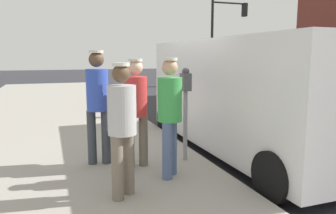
# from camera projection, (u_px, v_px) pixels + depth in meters

# --- Properties ---
(ground_plane) EXTENTS (80.00, 80.00, 0.00)m
(ground_plane) POSITION_uv_depth(u_px,v_px,m) (230.00, 148.00, 6.68)
(ground_plane) COLOR #2D2D33
(sidewalk_slab) EXTENTS (5.00, 32.00, 0.15)m
(sidewalk_slab) POSITION_uv_depth(u_px,v_px,m) (48.00, 162.00, 5.52)
(sidewalk_slab) COLOR #9E998E
(sidewalk_slab) RESTS_ON ground
(parking_meter_near) EXTENTS (0.14, 0.18, 1.52)m
(parking_meter_near) POSITION_uv_depth(u_px,v_px,m) (185.00, 98.00, 5.28)
(parking_meter_near) COLOR gray
(parking_meter_near) RESTS_ON sidewalk_slab
(pedestrian_in_gray) EXTENTS (0.34, 0.34, 1.63)m
(pedestrian_in_gray) POSITION_uv_depth(u_px,v_px,m) (122.00, 122.00, 3.88)
(pedestrian_in_gray) COLOR #726656
(pedestrian_in_gray) RESTS_ON sidewalk_slab
(pedestrian_in_blue) EXTENTS (0.36, 0.34, 1.79)m
(pedestrian_in_blue) POSITION_uv_depth(u_px,v_px,m) (98.00, 100.00, 5.09)
(pedestrian_in_blue) COLOR #383D47
(pedestrian_in_blue) RESTS_ON sidewalk_slab
(pedestrian_in_red) EXTENTS (0.36, 0.34, 1.66)m
(pedestrian_in_red) POSITION_uv_depth(u_px,v_px,m) (136.00, 106.00, 4.97)
(pedestrian_in_red) COLOR #726656
(pedestrian_in_red) RESTS_ON sidewalk_slab
(pedestrian_in_green) EXTENTS (0.34, 0.34, 1.68)m
(pedestrian_in_green) POSITION_uv_depth(u_px,v_px,m) (170.00, 110.00, 4.53)
(pedestrian_in_green) COLOR #4C608C
(pedestrian_in_green) RESTS_ON sidewalk_slab
(parked_van) EXTENTS (2.16, 5.21, 2.15)m
(parked_van) POSITION_uv_depth(u_px,v_px,m) (249.00, 93.00, 6.22)
(parked_van) COLOR white
(parked_van) RESTS_ON ground
(traffic_light_corner) EXTENTS (2.48, 0.42, 5.20)m
(traffic_light_corner) POSITION_uv_depth(u_px,v_px,m) (225.00, 28.00, 19.90)
(traffic_light_corner) COLOR black
(traffic_light_corner) RESTS_ON ground
(fire_hydrant) EXTENTS (0.24, 0.24, 0.86)m
(fire_hydrant) POSITION_uv_depth(u_px,v_px,m) (126.00, 102.00, 9.20)
(fire_hydrant) COLOR red
(fire_hydrant) RESTS_ON sidewalk_slab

